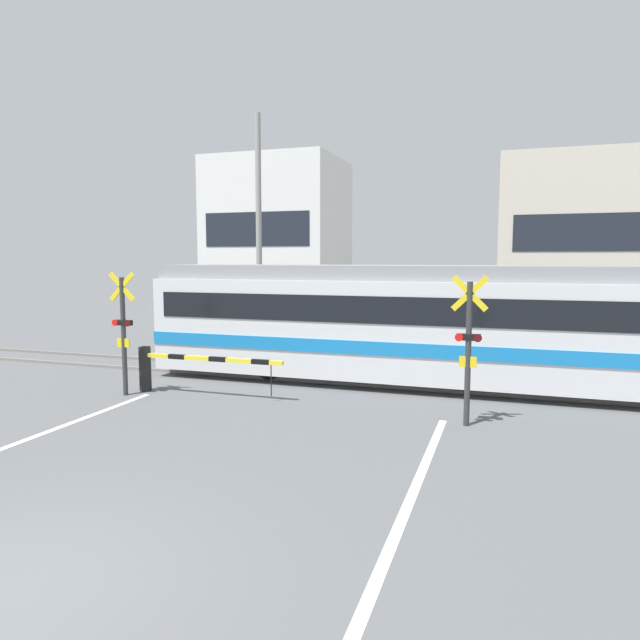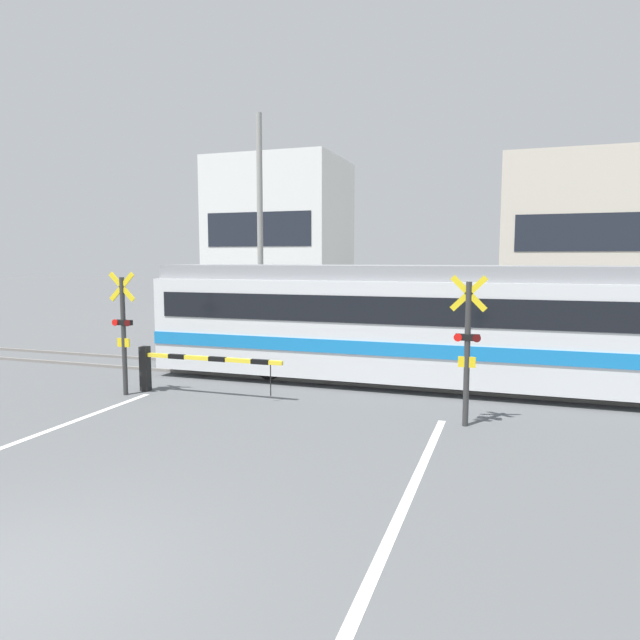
{
  "view_description": "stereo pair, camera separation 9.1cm",
  "coord_description": "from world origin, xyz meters",
  "px_view_note": "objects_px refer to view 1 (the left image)",
  "views": [
    {
      "loc": [
        4.53,
        -3.86,
        3.15
      ],
      "look_at": [
        0.0,
        9.73,
        1.6
      ],
      "focal_mm": 32.0,
      "sensor_mm": 36.0,
      "label": 1
    },
    {
      "loc": [
        4.61,
        -3.83,
        3.15
      ],
      "look_at": [
        0.0,
        9.73,
        1.6
      ],
      "focal_mm": 32.0,
      "sensor_mm": 36.0,
      "label": 2
    }
  ],
  "objects_px": {
    "crossing_barrier_far": "(445,339)",
    "crossing_signal_right": "(468,344)",
    "commuter_train": "(467,322)",
    "crossing_barrier_near": "(178,364)",
    "crossing_signal_left": "(123,328)"
  },
  "relations": [
    {
      "from": "crossing_barrier_near",
      "to": "crossing_signal_left",
      "type": "relative_size",
      "value": 1.28
    },
    {
      "from": "crossing_barrier_far",
      "to": "crossing_barrier_near",
      "type": "bearing_deg",
      "value": -131.41
    },
    {
      "from": "commuter_train",
      "to": "crossing_signal_right",
      "type": "distance_m",
      "value": 3.36
    },
    {
      "from": "crossing_signal_left",
      "to": "crossing_barrier_near",
      "type": "bearing_deg",
      "value": 23.54
    },
    {
      "from": "crossing_signal_right",
      "to": "crossing_signal_left",
      "type": "bearing_deg",
      "value": 180.0
    },
    {
      "from": "crossing_signal_left",
      "to": "crossing_signal_right",
      "type": "height_order",
      "value": "same"
    },
    {
      "from": "crossing_barrier_far",
      "to": "crossing_signal_right",
      "type": "height_order",
      "value": "crossing_signal_right"
    },
    {
      "from": "crossing_signal_left",
      "to": "crossing_barrier_far",
      "type": "bearing_deg",
      "value": 45.42
    },
    {
      "from": "crossing_barrier_near",
      "to": "crossing_signal_left",
      "type": "xyz_separation_m",
      "value": [
        -1.12,
        -0.49,
        0.86
      ]
    },
    {
      "from": "crossing_barrier_near",
      "to": "crossing_signal_right",
      "type": "xyz_separation_m",
      "value": [
        6.55,
        -0.49,
        0.86
      ]
    },
    {
      "from": "crossing_signal_left",
      "to": "crossing_signal_right",
      "type": "relative_size",
      "value": 1.0
    },
    {
      "from": "commuter_train",
      "to": "crossing_barrier_near",
      "type": "xyz_separation_m",
      "value": [
        -6.28,
        -2.86,
        -0.89
      ]
    },
    {
      "from": "crossing_barrier_near",
      "to": "crossing_signal_right",
      "type": "height_order",
      "value": "crossing_signal_right"
    },
    {
      "from": "crossing_barrier_far",
      "to": "crossing_signal_left",
      "type": "relative_size",
      "value": 1.28
    },
    {
      "from": "crossing_signal_left",
      "to": "commuter_train",
      "type": "bearing_deg",
      "value": 24.32
    }
  ]
}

